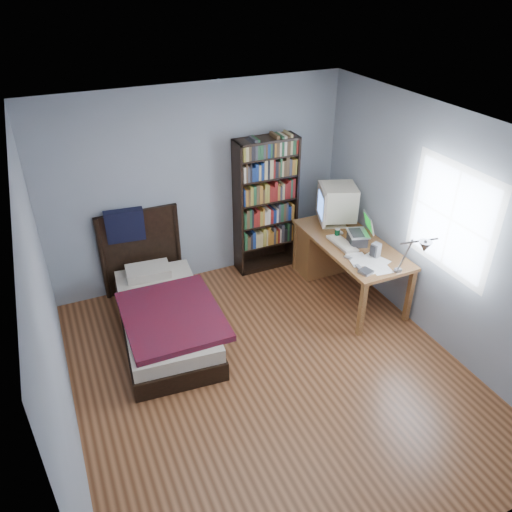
# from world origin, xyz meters

# --- Properties ---
(room) EXTENTS (4.20, 4.24, 2.50)m
(room) POSITION_xyz_m (0.03, -0.00, 1.25)
(room) COLOR #552F19
(room) RESTS_ON ground
(desk) EXTENTS (0.75, 1.63, 0.73)m
(desk) POSITION_xyz_m (1.50, 1.37, 0.42)
(desk) COLOR brown
(desk) RESTS_ON floor
(crt_monitor) EXTENTS (0.60, 0.55, 0.53)m
(crt_monitor) POSITION_xyz_m (1.56, 1.40, 1.03)
(crt_monitor) COLOR beige
(crt_monitor) RESTS_ON desk
(laptop) EXTENTS (0.37, 0.35, 0.36)m
(laptop) POSITION_xyz_m (1.56, 0.86, 0.83)
(laptop) COLOR #2D2D30
(laptop) RESTS_ON desk
(desk_lamp) EXTENTS (0.25, 0.56, 0.66)m
(desk_lamp) POSITION_xyz_m (1.47, -0.25, 1.26)
(desk_lamp) COLOR #99999E
(desk_lamp) RESTS_ON desk
(keyboard) EXTENTS (0.18, 0.45, 0.04)m
(keyboard) POSITION_xyz_m (1.37, 0.91, 0.75)
(keyboard) COLOR #BEB19E
(keyboard) RESTS_ON desk
(speaker) EXTENTS (0.11, 0.11, 0.17)m
(speaker) POSITION_xyz_m (1.56, 0.52, 0.82)
(speaker) COLOR gray
(speaker) RESTS_ON desk
(soda_can) EXTENTS (0.06, 0.06, 0.11)m
(soda_can) POSITION_xyz_m (1.41, 1.09, 0.79)
(soda_can) COLOR #083E1D
(soda_can) RESTS_ON desk
(mouse) EXTENTS (0.06, 0.10, 0.04)m
(mouse) POSITION_xyz_m (1.50, 1.16, 0.75)
(mouse) COLOR silver
(mouse) RESTS_ON desk
(phone_silver) EXTENTS (0.08, 0.10, 0.02)m
(phone_silver) POSITION_xyz_m (1.26, 0.61, 0.74)
(phone_silver) COLOR silver
(phone_silver) RESTS_ON desk
(phone_grey) EXTENTS (0.05, 0.09, 0.02)m
(phone_grey) POSITION_xyz_m (1.25, 0.40, 0.74)
(phone_grey) COLOR gray
(phone_grey) RESTS_ON desk
(external_drive) EXTENTS (0.16, 0.16, 0.03)m
(external_drive) POSITION_xyz_m (1.27, 0.28, 0.74)
(external_drive) COLOR gray
(external_drive) RESTS_ON desk
(bookshelf) EXTENTS (0.81, 0.30, 1.80)m
(bookshelf) POSITION_xyz_m (0.84, 1.94, 0.91)
(bookshelf) COLOR black
(bookshelf) RESTS_ON floor
(bed) EXTENTS (1.10, 2.06, 1.16)m
(bed) POSITION_xyz_m (-0.81, 1.14, 0.26)
(bed) COLOR black
(bed) RESTS_ON floor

